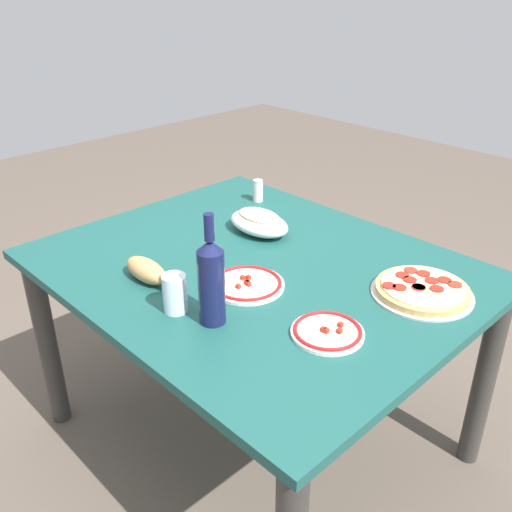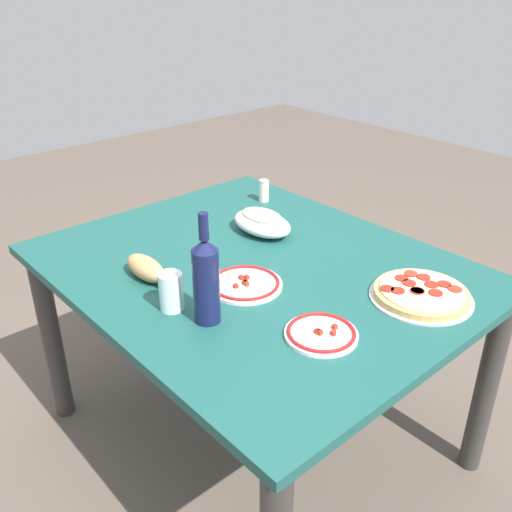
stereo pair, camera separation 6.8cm
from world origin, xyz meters
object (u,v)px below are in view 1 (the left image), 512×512
at_px(baked_pasta_dish, 259,222).
at_px(side_plate_far, 328,332).
at_px(dining_table, 256,293).
at_px(pepperoni_pizza, 422,290).
at_px(spice_shaker, 258,191).
at_px(wine_bottle, 211,280).
at_px(water_glass, 175,293).
at_px(side_plate_near, 247,284).
at_px(bread_loaf, 146,270).

xyz_separation_m(baked_pasta_dish, side_plate_far, (0.56, -0.31, -0.03)).
bearing_deg(dining_table, pepperoni_pizza, 24.96).
height_order(dining_table, side_plate_far, side_plate_far).
height_order(dining_table, spice_shaker, spice_shaker).
distance_m(baked_pasta_dish, wine_bottle, 0.58).
relative_size(wine_bottle, water_glass, 2.83).
bearing_deg(baked_pasta_dish, spice_shaker, 136.49).
bearing_deg(wine_bottle, side_plate_near, 110.12).
bearing_deg(pepperoni_pizza, dining_table, -155.04).
bearing_deg(dining_table, spice_shaker, 135.08).
height_order(pepperoni_pizza, side_plate_near, pepperoni_pizza).
relative_size(water_glass, bread_loaf, 0.62).
height_order(baked_pasta_dish, spice_shaker, spice_shaker).
height_order(baked_pasta_dish, water_glass, water_glass).
bearing_deg(dining_table, water_glass, -83.40).
distance_m(baked_pasta_dish, spice_shaker, 0.30).
relative_size(dining_table, spice_shaker, 14.99).
xyz_separation_m(pepperoni_pizza, spice_shaker, (-0.84, 0.17, 0.03)).
relative_size(dining_table, side_plate_near, 5.95).
bearing_deg(side_plate_near, wine_bottle, -69.88).
bearing_deg(side_plate_near, pepperoni_pizza, 40.80).
distance_m(water_glass, bread_loaf, 0.20).
bearing_deg(bread_loaf, pepperoni_pizza, 39.95).
distance_m(dining_table, water_glass, 0.38).
bearing_deg(side_plate_far, bread_loaf, -163.08).
height_order(dining_table, side_plate_near, side_plate_near).
xyz_separation_m(side_plate_near, spice_shaker, (-0.46, 0.49, 0.03)).
relative_size(pepperoni_pizza, water_glass, 2.67).
bearing_deg(bread_loaf, dining_table, 62.64).
height_order(dining_table, pepperoni_pizza, pepperoni_pizza).
relative_size(baked_pasta_dish, spice_shaker, 2.76).
height_order(baked_pasta_dish, bread_loaf, baked_pasta_dish).
xyz_separation_m(pepperoni_pizza, wine_bottle, (-0.31, -0.51, 0.11)).
xyz_separation_m(pepperoni_pizza, baked_pasta_dish, (-0.62, -0.04, 0.03)).
height_order(pepperoni_pizza, side_plate_far, pepperoni_pizza).
xyz_separation_m(dining_table, water_glass, (0.04, -0.34, 0.16)).
xyz_separation_m(water_glass, spice_shaker, (-0.42, 0.72, -0.01)).
relative_size(side_plate_near, spice_shaker, 2.52).
relative_size(water_glass, side_plate_near, 0.49).
bearing_deg(bread_loaf, side_plate_near, 38.53).
bearing_deg(side_plate_far, water_glass, -149.86).
bearing_deg(dining_table, baked_pasta_dish, 133.33).
distance_m(wine_bottle, water_glass, 0.13).
bearing_deg(side_plate_near, spice_shaker, 133.00).
bearing_deg(wine_bottle, pepperoni_pizza, 58.95).
relative_size(baked_pasta_dish, wine_bottle, 0.79).
relative_size(water_glass, spice_shaker, 1.24).
bearing_deg(baked_pasta_dish, pepperoni_pizza, 3.53).
xyz_separation_m(pepperoni_pizza, water_glass, (-0.42, -0.55, 0.04)).
distance_m(dining_table, side_plate_far, 0.43).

